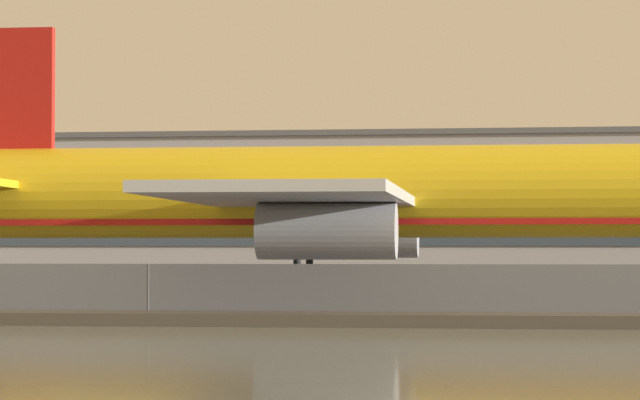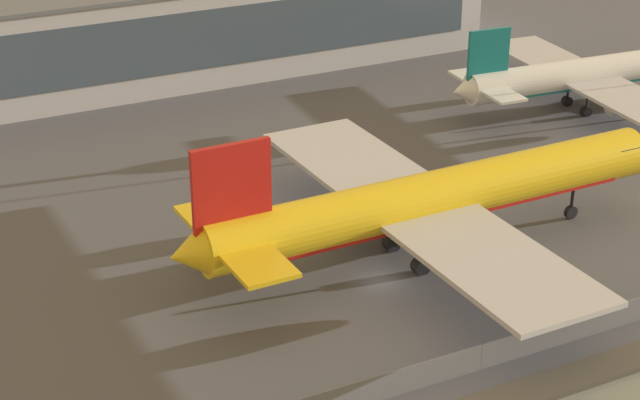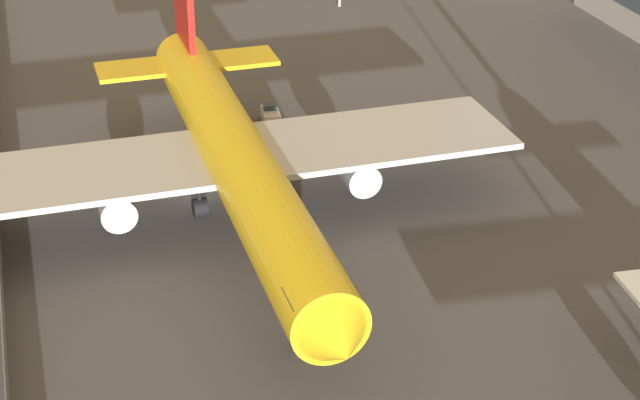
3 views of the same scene
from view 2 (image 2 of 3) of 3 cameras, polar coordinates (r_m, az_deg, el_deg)
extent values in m
plane|color=#4C4C51|center=(97.98, 3.23, -4.32)|extent=(500.00, 500.00, 0.00)
cube|color=#474238|center=(83.60, 10.38, -10.28)|extent=(320.00, 3.00, 0.50)
cube|color=slate|center=(86.01, 8.63, -8.28)|extent=(280.00, 0.08, 2.34)
cylinder|color=slate|center=(86.01, 8.63, -8.28)|extent=(0.10, 0.10, 2.34)
cylinder|color=yellow|center=(100.43, 6.30, 0.21)|extent=(47.20, 5.46, 4.95)
cone|color=yellow|center=(115.27, 16.71, 2.63)|extent=(3.27, 4.73, 4.70)
cone|color=yellow|center=(90.15, -7.06, -2.89)|extent=(3.26, 4.49, 4.45)
cube|color=#232D3D|center=(112.91, 15.55, 2.64)|extent=(2.77, 4.23, 1.48)
cube|color=red|center=(101.00, 6.26, -0.49)|extent=(40.12, 4.39, 0.89)
cube|color=#B7BABF|center=(108.29, 1.95, 1.91)|extent=(10.62, 22.74, 0.49)
cube|color=#B7BABF|center=(91.26, 8.95, -3.08)|extent=(10.62, 22.74, 0.49)
cylinder|color=#B7BABF|center=(108.16, 3.06, 0.93)|extent=(6.63, 2.79, 2.72)
cylinder|color=#B7BABF|center=(94.04, 8.94, -3.29)|extent=(6.63, 2.79, 2.72)
cube|color=red|center=(89.31, -4.73, 0.49)|extent=(7.08, 0.67, 8.41)
cube|color=yellow|center=(94.75, -5.62, -1.10)|extent=(4.80, 8.35, 0.40)
cube|color=yellow|center=(87.93, -3.55, -3.22)|extent=(4.80, 8.35, 0.40)
cylinder|color=black|center=(111.40, 13.31, 0.04)|extent=(0.35, 0.35, 2.89)
cylinder|color=black|center=(112.01, 13.23, -0.63)|extent=(1.39, 0.56, 1.38)
cylinder|color=black|center=(102.45, 3.86, -1.59)|extent=(0.40, 0.40, 2.89)
cylinder|color=black|center=(103.11, 3.84, -2.31)|extent=(1.60, 1.13, 1.59)
cylinder|color=black|center=(98.57, 5.42, -2.79)|extent=(0.40, 0.40, 2.89)
cylinder|color=black|center=(99.26, 5.39, -3.53)|extent=(1.60, 1.13, 1.59)
cylinder|color=white|center=(142.30, 14.55, 6.64)|extent=(37.25, 6.94, 4.00)
cone|color=white|center=(131.85, 7.61, 5.78)|extent=(2.88, 3.79, 3.60)
cube|color=#14707A|center=(142.63, 14.50, 6.22)|extent=(31.65, 5.70, 0.72)
cube|color=#B7BABF|center=(148.25, 11.93, 7.44)|extent=(9.54, 18.38, 0.40)
cube|color=#B7BABF|center=(134.75, 16.09, 5.20)|extent=(9.54, 18.38, 0.40)
cylinder|color=#B7BABF|center=(148.14, 12.55, 6.84)|extent=(5.35, 2.60, 2.20)
cylinder|color=#B7BABF|center=(136.88, 16.03, 4.93)|extent=(5.35, 2.60, 2.20)
cube|color=#14707A|center=(132.23, 8.97, 7.57)|extent=(5.58, 0.92, 6.79)
cube|color=white|center=(136.02, 8.16, 6.48)|extent=(4.21, 6.80, 0.32)
cube|color=white|center=(130.77, 9.59, 5.62)|extent=(4.21, 6.80, 0.32)
cylinder|color=black|center=(143.40, 13.08, 5.60)|extent=(0.32, 0.32, 2.34)
cylinder|color=black|center=(143.78, 13.04, 5.16)|extent=(1.35, 1.00, 1.29)
cylinder|color=black|center=(140.23, 14.05, 5.05)|extent=(0.32, 0.32, 2.34)
cylinder|color=black|center=(140.62, 14.00, 4.60)|extent=(1.35, 1.00, 1.29)
cube|color=white|center=(100.53, -5.63, -3.11)|extent=(3.35, 1.94, 1.11)
cube|color=#283847|center=(100.07, -5.87, -2.74)|extent=(1.25, 1.39, 0.50)
cylinder|color=black|center=(99.93, -6.07, -3.58)|extent=(0.72, 0.29, 0.70)
cylinder|color=black|center=(101.09, -6.27, -3.23)|extent=(0.72, 0.29, 0.70)
cylinder|color=black|center=(100.36, -4.97, -3.39)|extent=(0.72, 0.29, 0.70)
cylinder|color=black|center=(101.52, -5.19, -3.05)|extent=(0.72, 0.29, 0.70)
cube|color=#B2B2B7|center=(153.23, -7.32, 9.22)|extent=(87.43, 19.72, 13.23)
cube|color=#3D4C5B|center=(144.08, -5.94, 8.54)|extent=(80.44, 0.16, 7.94)
camera|label=1|loc=(74.51, 54.32, -24.99)|focal=85.00mm
camera|label=3|loc=(137.49, 38.58, 17.16)|focal=60.00mm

